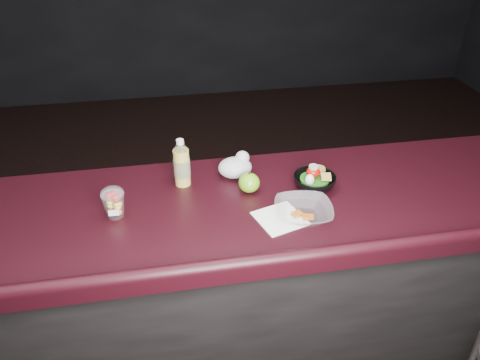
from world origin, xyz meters
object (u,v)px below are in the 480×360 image
(takeout_bowl, at_px, (303,212))
(fruit_cup, at_px, (114,202))
(snack_bowl, at_px, (314,180))
(green_apple, at_px, (249,183))
(lemonade_bottle, at_px, (182,166))

(takeout_bowl, bearing_deg, fruit_cup, 168.88)
(fruit_cup, height_order, snack_bowl, fruit_cup)
(green_apple, distance_m, takeout_bowl, 0.26)
(fruit_cup, bearing_deg, snack_bowl, 4.20)
(lemonade_bottle, relative_size, fruit_cup, 1.66)
(green_apple, bearing_deg, takeout_bowl, -52.25)
(snack_bowl, bearing_deg, lemonade_bottle, 167.19)
(fruit_cup, bearing_deg, lemonade_bottle, 33.80)
(green_apple, distance_m, snack_bowl, 0.26)
(snack_bowl, relative_size, takeout_bowl, 0.90)
(takeout_bowl, bearing_deg, lemonade_bottle, 143.45)
(snack_bowl, bearing_deg, green_apple, 176.26)
(green_apple, bearing_deg, fruit_cup, -171.80)
(snack_bowl, xyz_separation_m, takeout_bowl, (-0.10, -0.19, -0.01))
(lemonade_bottle, relative_size, snack_bowl, 0.95)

